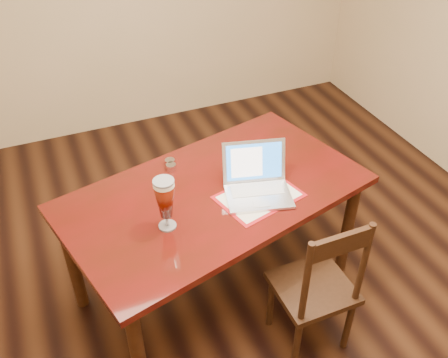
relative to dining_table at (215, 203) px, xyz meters
name	(u,v)px	position (x,y,z in m)	size (l,w,h in m)	color
ground	(241,306)	(0.08, -0.22, -0.72)	(5.00, 5.00, 0.00)	black
room_shell	(249,41)	(0.08, -0.22, 1.04)	(4.51, 5.01, 2.71)	tan
dining_table	(215,203)	(0.00, 0.00, 0.00)	(1.90, 1.36, 1.11)	#500A0A
dining_chair	(317,288)	(0.36, -0.60, -0.26)	(0.41, 0.39, 0.97)	black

